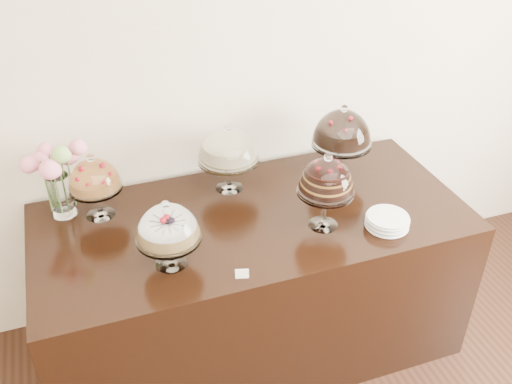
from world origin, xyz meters
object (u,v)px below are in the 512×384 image
object	(u,v)px
display_counter	(253,282)
plate_stack	(387,221)
cake_stand_dark_choco	(342,131)
cake_stand_fruit_tart	(94,178)
cake_stand_cheesecake	(228,148)
cake_stand_choco_layer	(326,179)
cake_stand_sugar_sponge	(168,227)
flower_vase	(56,172)

from	to	relation	value
display_counter	plate_stack	distance (m)	0.83
cake_stand_dark_choco	cake_stand_fruit_tart	xyz separation A→B (m)	(-1.32, 0.05, -0.06)
display_counter	cake_stand_cheesecake	size ratio (longest dim) A/B	5.75
cake_stand_dark_choco	cake_stand_cheesecake	bearing A→B (deg)	173.38
cake_stand_cheesecake	cake_stand_fruit_tart	xyz separation A→B (m)	(-0.70, -0.02, -0.03)
display_counter	cake_stand_choco_layer	size ratio (longest dim) A/B	5.40
display_counter	cake_stand_fruit_tart	world-z (taller)	cake_stand_fruit_tart
cake_stand_cheesecake	plate_stack	distance (m)	0.90
cake_stand_cheesecake	cake_stand_dark_choco	size ratio (longest dim) A/B	0.89
cake_stand_sugar_sponge	cake_stand_choco_layer	size ratio (longest dim) A/B	0.84
cake_stand_choco_layer	cake_stand_cheesecake	distance (m)	0.59
cake_stand_fruit_tart	display_counter	bearing A→B (deg)	-20.55
flower_vase	plate_stack	xyz separation A→B (m)	(1.50, -0.63, -0.22)
cake_stand_sugar_sponge	cake_stand_choco_layer	bearing A→B (deg)	2.72
cake_stand_choco_layer	cake_stand_fruit_tart	bearing A→B (deg)	156.26
cake_stand_dark_choco	cake_stand_sugar_sponge	bearing A→B (deg)	-157.36
cake_stand_fruit_tart	flower_vase	xyz separation A→B (m)	(-0.17, 0.06, 0.03)
plate_stack	cake_stand_fruit_tart	bearing A→B (deg)	156.67
cake_stand_choco_layer	plate_stack	size ratio (longest dim) A/B	1.94
display_counter	plate_stack	bearing A→B (deg)	-26.56
cake_stand_fruit_tart	cake_stand_dark_choco	bearing A→B (deg)	-2.20
cake_stand_choco_layer	cake_stand_fruit_tart	world-z (taller)	cake_stand_choco_layer
cake_stand_dark_choco	flower_vase	world-z (taller)	cake_stand_dark_choco
flower_vase	cake_stand_choco_layer	bearing A→B (deg)	-23.21
cake_stand_choco_layer	cake_stand_fruit_tart	size ratio (longest dim) A/B	1.15
cake_stand_cheesecake	plate_stack	bearing A→B (deg)	-43.21
cake_stand_sugar_sponge	cake_stand_fruit_tart	world-z (taller)	cake_stand_fruit_tart
cake_stand_fruit_tart	flower_vase	distance (m)	0.18
cake_stand_sugar_sponge	flower_vase	distance (m)	0.70
cake_stand_cheesecake	cake_stand_dark_choco	distance (m)	0.63
flower_vase	display_counter	bearing A→B (deg)	-20.42
cake_stand_cheesecake	cake_stand_fruit_tart	bearing A→B (deg)	-178.21
cake_stand_choco_layer	flower_vase	world-z (taller)	flower_vase
display_counter	flower_vase	distance (m)	1.19
cake_stand_choco_layer	cake_stand_dark_choco	distance (m)	0.49
cake_stand_cheesecake	flower_vase	size ratio (longest dim) A/B	0.90
cake_stand_fruit_tart	plate_stack	bearing A→B (deg)	-23.33
cake_stand_choco_layer	display_counter	bearing A→B (deg)	149.29
display_counter	flower_vase	bearing A→B (deg)	159.58
plate_stack	flower_vase	bearing A→B (deg)	157.05
cake_stand_choco_layer	cake_stand_dark_choco	world-z (taller)	cake_stand_dark_choco
cake_stand_fruit_tart	plate_stack	world-z (taller)	cake_stand_fruit_tart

